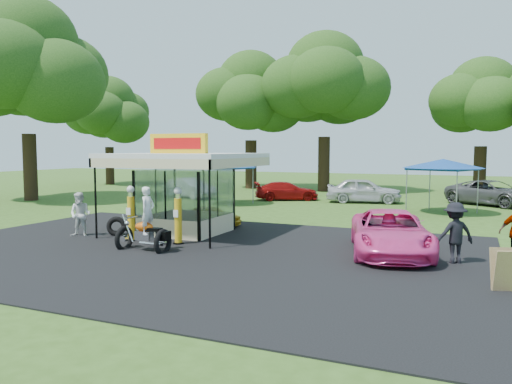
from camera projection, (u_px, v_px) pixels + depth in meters
ground at (157, 262)px, 15.65m from camera, size 120.00×120.00×0.00m
asphalt_apron at (190, 250)px, 17.48m from camera, size 20.00×14.00×0.04m
gas_station_kiosk at (186, 191)px, 20.86m from camera, size 5.40×5.40×4.18m
gas_pump_left at (131, 215)px, 19.12m from camera, size 0.40×0.40×2.16m
gas_pump_right at (178, 217)px, 18.48m from camera, size 0.40×0.40×2.15m
motorcycle at (146, 225)px, 17.27m from camera, size 1.98×0.96×2.35m
spare_tires at (116, 226)px, 20.45m from camera, size 1.01×0.88×0.81m
a_frame_sign at (505, 270)px, 12.36m from camera, size 0.66×0.71×1.08m
kiosk_car at (211, 216)px, 22.99m from camera, size 2.82×1.13×0.96m
pink_sedan at (390, 233)px, 16.78m from camera, size 3.69×5.79×1.49m
spectator_west at (80, 215)px, 20.18m from camera, size 1.02×0.88×1.81m
spectator_east_a at (455, 233)px, 15.37m from camera, size 1.43×1.28×1.92m
bg_car_a at (190, 188)px, 36.41m from camera, size 4.63×2.86×1.44m
bg_car_b at (287, 191)px, 34.80m from camera, size 4.75×3.58×1.28m
bg_car_c at (364, 190)px, 33.11m from camera, size 5.15×2.86×1.66m
bg_car_d at (492, 193)px, 31.52m from camera, size 6.18×5.41×1.58m
tent_west at (224, 164)px, 32.17m from camera, size 4.11×4.11×2.88m
tent_east at (443, 164)px, 27.45m from camera, size 4.32×4.32×3.02m
oak_far_a at (109, 117)px, 49.84m from camera, size 8.92×8.92×10.57m
oak_far_b at (251, 103)px, 44.76m from camera, size 10.11×10.11×12.06m
oak_far_c at (325, 93)px, 41.54m from camera, size 11.02×11.02×12.99m
oak_far_d at (482, 109)px, 39.31m from camera, size 8.84×8.84×10.53m
oak_near at (27, 76)px, 34.04m from camera, size 11.84×11.84×13.63m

